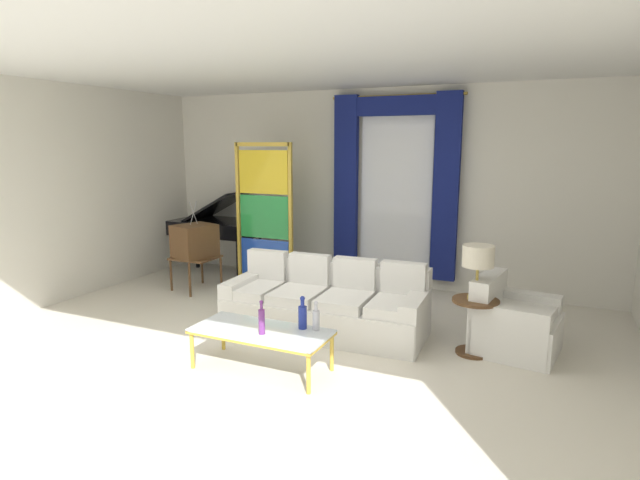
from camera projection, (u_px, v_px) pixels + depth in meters
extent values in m
plane|color=silver|center=(280.00, 349.00, 5.53)|extent=(16.00, 16.00, 0.00)
cube|color=white|center=(374.00, 188.00, 7.99)|extent=(8.00, 0.12, 3.00)
cube|color=white|center=(73.00, 192.00, 7.29)|extent=(0.12, 7.00, 3.00)
cube|color=white|center=(311.00, 67.00, 5.69)|extent=(8.00, 7.60, 0.04)
cube|color=white|center=(396.00, 186.00, 7.76)|extent=(1.10, 0.02, 2.50)
cylinder|color=gold|center=(397.00, 96.00, 7.44)|extent=(2.00, 0.04, 0.04)
cube|color=navy|center=(346.00, 185.00, 7.98)|extent=(0.36, 0.12, 2.70)
cube|color=navy|center=(446.00, 188.00, 7.35)|extent=(0.36, 0.12, 2.70)
cube|color=navy|center=(396.00, 106.00, 7.45)|extent=(1.80, 0.10, 0.28)
cube|color=white|center=(324.00, 317.00, 6.01)|extent=(2.35, 0.99, 0.38)
cube|color=white|center=(335.00, 292.00, 6.31)|extent=(2.33, 0.29, 0.78)
cube|color=white|center=(415.00, 321.00, 5.59)|extent=(0.23, 0.86, 0.56)
cube|color=white|center=(244.00, 299.00, 6.39)|extent=(0.23, 0.86, 0.56)
cube|color=white|center=(396.00, 306.00, 5.59)|extent=(0.56, 0.76, 0.12)
cube|color=white|center=(404.00, 279.00, 5.84)|extent=(0.52, 0.16, 0.40)
cube|color=white|center=(346.00, 300.00, 5.81)|extent=(0.56, 0.76, 0.12)
cube|color=white|center=(355.00, 275.00, 6.06)|extent=(0.52, 0.16, 0.40)
cube|color=white|center=(299.00, 294.00, 6.02)|extent=(0.56, 0.76, 0.12)
cube|color=white|center=(310.00, 270.00, 6.27)|extent=(0.52, 0.16, 0.40)
cube|color=white|center=(256.00, 289.00, 6.24)|extent=(0.56, 0.76, 0.12)
cube|color=white|center=(268.00, 266.00, 6.49)|extent=(0.52, 0.16, 0.40)
cube|color=silver|center=(261.00, 330.00, 4.97)|extent=(1.35, 0.60, 0.02)
cube|color=gold|center=(275.00, 323.00, 5.23)|extent=(1.35, 0.04, 0.03)
cube|color=gold|center=(245.00, 342.00, 4.72)|extent=(1.35, 0.04, 0.03)
cube|color=gold|center=(206.00, 323.00, 5.24)|extent=(0.04, 0.60, 0.03)
cube|color=gold|center=(323.00, 343.00, 4.71)|extent=(0.04, 0.60, 0.03)
cylinder|color=gold|center=(223.00, 332.00, 5.50)|extent=(0.04, 0.04, 0.38)
cylinder|color=gold|center=(332.00, 352.00, 4.98)|extent=(0.04, 0.04, 0.38)
cylinder|color=gold|center=(192.00, 350.00, 5.04)|extent=(0.04, 0.04, 0.38)
cylinder|color=gold|center=(308.00, 373.00, 4.52)|extent=(0.04, 0.04, 0.38)
cylinder|color=silver|center=(316.00, 320.00, 4.95)|extent=(0.07, 0.07, 0.19)
cylinder|color=silver|center=(316.00, 308.00, 4.92)|extent=(0.03, 0.03, 0.06)
sphere|color=silver|center=(316.00, 303.00, 4.91)|extent=(0.04, 0.04, 0.04)
cylinder|color=navy|center=(303.00, 318.00, 4.98)|extent=(0.08, 0.08, 0.22)
cylinder|color=navy|center=(302.00, 304.00, 4.95)|extent=(0.04, 0.04, 0.06)
sphere|color=navy|center=(302.00, 298.00, 4.94)|extent=(0.05, 0.05, 0.05)
cylinder|color=#753384|center=(262.00, 322.00, 4.83)|extent=(0.06, 0.06, 0.24)
cylinder|color=#753384|center=(261.00, 307.00, 4.81)|extent=(0.03, 0.03, 0.06)
sphere|color=#753384|center=(261.00, 302.00, 4.80)|extent=(0.04, 0.04, 0.04)
cube|color=brown|center=(195.00, 257.00, 7.70)|extent=(0.62, 0.54, 0.03)
cylinder|color=brown|center=(171.00, 275.00, 7.69)|extent=(0.04, 0.04, 0.50)
cylinder|color=brown|center=(202.00, 268.00, 8.11)|extent=(0.04, 0.04, 0.50)
cylinder|color=brown|center=(190.00, 280.00, 7.38)|extent=(0.04, 0.04, 0.50)
cylinder|color=brown|center=(221.00, 273.00, 7.79)|extent=(0.04, 0.04, 0.50)
cube|color=brown|center=(195.00, 241.00, 7.65)|extent=(0.62, 0.67, 0.48)
cube|color=black|center=(185.00, 238.00, 7.80)|extent=(0.12, 0.38, 0.30)
cylinder|color=gold|center=(182.00, 250.00, 7.78)|extent=(0.02, 0.04, 0.04)
cylinder|color=gold|center=(190.00, 249.00, 7.89)|extent=(0.02, 0.04, 0.04)
cylinder|color=silver|center=(193.00, 213.00, 7.57)|extent=(0.05, 0.13, 0.34)
cylinder|color=silver|center=(193.00, 213.00, 7.57)|extent=(0.05, 0.13, 0.34)
cube|color=white|center=(517.00, 334.00, 5.43)|extent=(0.91, 0.91, 0.40)
cube|color=white|center=(519.00, 311.00, 5.39)|extent=(0.78, 0.78, 0.10)
cube|color=white|center=(487.00, 311.00, 5.56)|extent=(0.31, 0.82, 0.80)
cube|color=white|center=(524.00, 317.00, 5.68)|extent=(0.75, 0.28, 0.58)
cube|color=white|center=(510.00, 335.00, 5.15)|extent=(0.75, 0.28, 0.58)
cube|color=gold|center=(239.00, 215.00, 7.87)|extent=(0.05, 0.05, 2.20)
cube|color=gold|center=(291.00, 219.00, 7.50)|extent=(0.05, 0.05, 2.20)
cube|color=gold|center=(263.00, 144.00, 7.49)|extent=(0.90, 0.05, 0.06)
cube|color=gold|center=(265.00, 285.00, 7.88)|extent=(0.90, 0.05, 0.10)
cube|color=#1E47B7|center=(265.00, 260.00, 7.81)|extent=(0.82, 0.02, 0.64)
cube|color=#238E3D|center=(264.00, 217.00, 7.69)|extent=(0.82, 0.02, 0.64)
cube|color=yellow|center=(263.00, 172.00, 7.56)|extent=(0.82, 0.02, 0.64)
cylinder|color=beige|center=(283.00, 294.00, 7.47)|extent=(0.16, 0.16, 0.06)
ellipsoid|color=navy|center=(283.00, 287.00, 7.45)|extent=(0.18, 0.32, 0.20)
sphere|color=navy|center=(287.00, 277.00, 7.55)|extent=(0.09, 0.09, 0.09)
cone|color=gold|center=(289.00, 276.00, 7.61)|extent=(0.02, 0.04, 0.02)
cone|color=#238D58|center=(277.00, 283.00, 7.27)|extent=(0.44, 0.40, 0.50)
cylinder|color=brown|center=(476.00, 301.00, 5.31)|extent=(0.48, 0.48, 0.03)
cylinder|color=brown|center=(474.00, 327.00, 5.37)|extent=(0.08, 0.08, 0.55)
cylinder|color=brown|center=(473.00, 352.00, 5.42)|extent=(0.36, 0.36, 0.03)
cylinder|color=#B29338|center=(476.00, 297.00, 5.31)|extent=(0.18, 0.18, 0.04)
cylinder|color=#B29338|center=(477.00, 279.00, 5.27)|extent=(0.03, 0.03, 0.36)
cylinder|color=beige|center=(478.00, 256.00, 5.23)|extent=(0.32, 0.32, 0.22)
cube|color=black|center=(222.00, 226.00, 8.83)|extent=(1.50, 1.10, 0.24)
cube|color=black|center=(216.00, 208.00, 8.81)|extent=(1.08, 0.90, 0.60)
cylinder|color=black|center=(261.00, 251.00, 9.00)|extent=(0.07, 0.07, 0.66)
cylinder|color=black|center=(238.00, 259.00, 8.38)|extent=(0.07, 0.07, 0.66)
cylinder|color=black|center=(197.00, 249.00, 9.14)|extent=(0.07, 0.07, 0.66)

